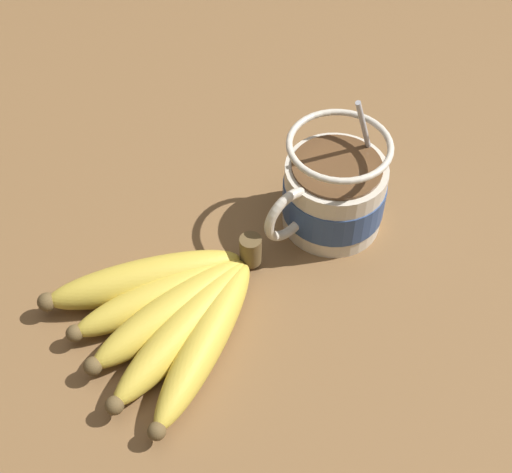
% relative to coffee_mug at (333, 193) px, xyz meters
% --- Properties ---
extents(table, '(1.38, 1.38, 0.03)m').
position_rel_coffee_mug_xyz_m(table, '(0.09, 0.02, -0.06)').
color(table, brown).
rests_on(table, ground).
extents(coffee_mug, '(0.15, 0.10, 0.14)m').
position_rel_coffee_mug_xyz_m(coffee_mug, '(0.00, 0.00, 0.00)').
color(coffee_mug, beige).
rests_on(coffee_mug, table).
extents(banana_bunch, '(0.19, 0.19, 0.04)m').
position_rel_coffee_mug_xyz_m(banana_bunch, '(0.19, -0.00, -0.02)').
color(banana_bunch, brown).
rests_on(banana_bunch, table).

